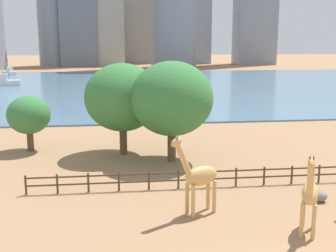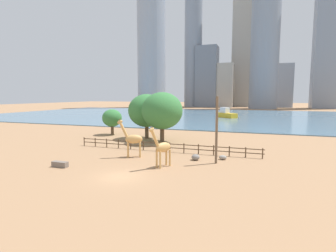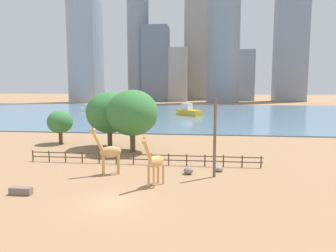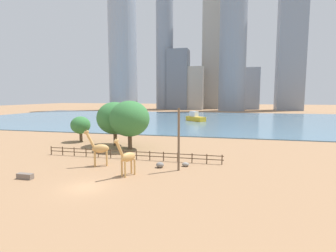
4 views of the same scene
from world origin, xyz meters
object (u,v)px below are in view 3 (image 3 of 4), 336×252
at_px(tree_center_broad, 60,122).
at_px(boat_ferry, 90,109).
at_px(boat_tug, 100,104).
at_px(boat_sailboat, 189,111).
at_px(tree_left_large, 109,112).
at_px(giraffe_tall, 155,162).
at_px(boulder_by_pole, 188,171).
at_px(giraffe_companion, 109,152).
at_px(utility_pole, 215,138).
at_px(feeding_trough, 21,191).
at_px(tree_right_tall, 132,113).
at_px(boulder_near_fence, 219,169).

relative_size(tree_center_broad, boat_ferry, 0.83).
height_order(tree_center_broad, boat_tug, tree_center_broad).
bearing_deg(boat_sailboat, tree_left_large, -57.41).
height_order(giraffe_tall, boat_sailboat, giraffe_tall).
bearing_deg(boat_sailboat, boulder_by_pole, -44.35).
height_order(boulder_by_pole, boat_ferry, boat_ferry).
relative_size(boat_ferry, boat_sailboat, 0.79).
distance_m(tree_center_broad, boat_sailboat, 49.22).
height_order(giraffe_companion, boat_ferry, boat_ferry).
bearing_deg(giraffe_companion, boat_tug, -95.71).
relative_size(utility_pole, boat_tug, 1.48).
xyz_separation_m(giraffe_tall, boat_tug, (-39.78, 104.16, -1.19)).
bearing_deg(tree_left_large, feeding_trough, -93.52).
height_order(feeding_trough, tree_center_broad, tree_center_broad).
relative_size(boulder_by_pole, boat_sailboat, 0.13).
distance_m(giraffe_tall, boulder_by_pole, 5.31).
distance_m(tree_right_tall, boat_sailboat, 51.38).
bearing_deg(tree_center_broad, feeding_trough, -72.58).
distance_m(tree_center_broad, boat_tug, 88.18).
bearing_deg(tree_left_large, boulder_by_pole, -46.73).
relative_size(utility_pole, boulder_by_pole, 7.67).
xyz_separation_m(tree_left_large, boat_sailboat, (8.36, 48.39, -3.63)).
bearing_deg(boat_ferry, boulder_by_pole, -73.41).
height_order(tree_left_large, boat_tug, tree_left_large).
relative_size(giraffe_companion, boat_sailboat, 0.63).
bearing_deg(tree_left_large, utility_pole, -42.76).
bearing_deg(boulder_near_fence, giraffe_tall, -136.32).
bearing_deg(tree_center_broad, utility_pole, -34.18).
bearing_deg(boulder_by_pole, utility_pole, -15.62).
distance_m(giraffe_companion, boat_sailboat, 62.15).
bearing_deg(tree_right_tall, boat_tug, 110.99).
bearing_deg(boat_tug, tree_right_tall, 163.15).
xyz_separation_m(tree_left_large, boat_tug, (-30.64, 87.39, -4.03)).
height_order(giraffe_companion, tree_right_tall, tree_right_tall).
distance_m(feeding_trough, tree_right_tall, 19.08).
relative_size(giraffe_companion, tree_left_large, 0.61).
bearing_deg(feeding_trough, giraffe_tall, 19.07).
xyz_separation_m(tree_left_large, boat_ferry, (-24.43, 58.47, -3.93)).
height_order(giraffe_companion, tree_center_broad, tree_center_broad).
xyz_separation_m(boulder_by_pole, tree_right_tall, (-7.93, 9.92, 4.84)).
xyz_separation_m(boulder_near_fence, boat_ferry, (-39.31, 69.76, 0.80)).
bearing_deg(boulder_by_pole, giraffe_companion, -172.53).
relative_size(giraffe_tall, utility_pole, 0.61).
bearing_deg(giraffe_tall, tree_left_large, -124.08).
relative_size(tree_center_broad, boat_tug, 0.98).
bearing_deg(boat_sailboat, tree_center_broad, -67.42).
relative_size(tree_left_large, boat_sailboat, 1.03).
relative_size(utility_pole, boat_ferry, 1.25).
relative_size(boulder_near_fence, tree_right_tall, 0.11).
distance_m(feeding_trough, tree_center_broad, 23.74).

